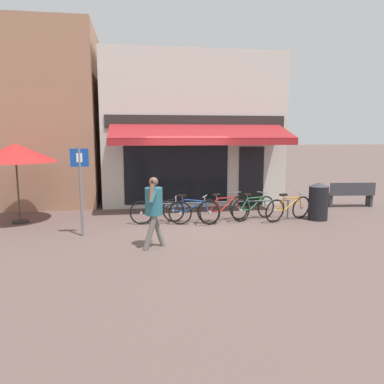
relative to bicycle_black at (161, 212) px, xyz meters
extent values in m
plane|color=brown|center=(0.93, -0.29, -0.36)|extent=(160.00, 160.00, 0.00)
cube|color=beige|center=(1.46, 3.91, 2.33)|extent=(6.52, 3.00, 5.39)
cube|color=black|center=(0.74, 2.39, 0.89)|extent=(3.58, 0.04, 2.20)
cube|color=black|center=(3.42, 2.39, 0.69)|extent=(0.90, 0.04, 2.10)
cube|color=#282623|center=(1.46, 2.39, 2.59)|extent=(6.19, 0.06, 0.44)
cube|color=maroon|center=(1.46, 1.60, 2.26)|extent=(5.87, 1.63, 0.50)
cube|color=maroon|center=(1.46, 0.79, 1.94)|extent=(5.87, 0.03, 0.20)
cube|color=#9E7056|center=(-4.92, 4.41, 2.77)|extent=(5.85, 4.00, 6.26)
cylinder|color=#47494F|center=(1.82, 0.24, 0.19)|extent=(4.27, 0.04, 0.04)
cylinder|color=#47494F|center=(-0.27, 0.24, -0.09)|extent=(0.04, 0.04, 0.55)
cylinder|color=#47494F|center=(3.90, 0.24, -0.09)|extent=(0.04, 0.04, 0.55)
torus|color=black|center=(0.55, -0.09, -0.03)|extent=(0.67, 0.19, 0.67)
cylinder|color=#9E9EA3|center=(0.55, -0.09, -0.03)|extent=(0.08, 0.07, 0.07)
torus|color=black|center=(-0.54, 0.09, -0.03)|extent=(0.67, 0.19, 0.67)
cylinder|color=#9E9EA3|center=(-0.54, 0.09, -0.03)|extent=(0.08, 0.07, 0.07)
cylinder|color=black|center=(0.14, -0.02, 0.12)|extent=(0.61, 0.12, 0.36)
cylinder|color=black|center=(0.10, 0.00, 0.29)|extent=(0.67, 0.15, 0.05)
cylinder|color=black|center=(-0.20, 0.04, 0.13)|extent=(0.12, 0.07, 0.35)
cylinder|color=black|center=(-0.35, 0.06, -0.04)|extent=(0.39, 0.10, 0.05)
cylinder|color=black|center=(-0.39, 0.07, 0.13)|extent=(0.33, 0.07, 0.35)
cylinder|color=black|center=(0.49, -0.07, 0.13)|extent=(0.16, 0.08, 0.32)
cylinder|color=#9E9EA3|center=(-0.25, 0.06, 0.35)|extent=(0.06, 0.04, 0.11)
cube|color=black|center=(-0.26, 0.07, 0.42)|extent=(0.25, 0.14, 0.06)
cylinder|color=#9E9EA3|center=(0.43, -0.05, 0.35)|extent=(0.03, 0.04, 0.14)
cylinder|color=#9E9EA3|center=(0.43, -0.05, 0.42)|extent=(0.11, 0.52, 0.05)
torus|color=black|center=(1.35, -0.16, -0.03)|extent=(0.64, 0.33, 0.68)
cylinder|color=#9E9EA3|center=(1.35, -0.16, -0.03)|extent=(0.09, 0.08, 0.07)
torus|color=black|center=(0.39, 0.27, -0.03)|extent=(0.64, 0.33, 0.68)
cylinder|color=#9E9EA3|center=(0.39, 0.27, -0.03)|extent=(0.09, 0.08, 0.07)
cylinder|color=#1E4793|center=(0.99, 0.00, 0.12)|extent=(0.55, 0.26, 0.36)
cylinder|color=#1E4793|center=(0.95, 0.02, 0.30)|extent=(0.61, 0.30, 0.05)
cylinder|color=#1E4793|center=(0.69, 0.14, 0.13)|extent=(0.11, 0.09, 0.36)
cylinder|color=#1E4793|center=(0.56, 0.19, -0.03)|extent=(0.35, 0.18, 0.05)
cylinder|color=#1E4793|center=(0.52, 0.21, 0.14)|extent=(0.30, 0.15, 0.35)
cylinder|color=#1E4793|center=(1.30, -0.14, 0.13)|extent=(0.15, 0.10, 0.33)
cylinder|color=#9E9EA3|center=(0.64, 0.16, 0.36)|extent=(0.06, 0.05, 0.11)
cube|color=black|center=(0.63, 0.17, 0.43)|extent=(0.26, 0.19, 0.05)
cylinder|color=#9E9EA3|center=(1.25, -0.11, 0.36)|extent=(0.04, 0.04, 0.14)
cylinder|color=#9E9EA3|center=(1.25, -0.11, 0.43)|extent=(0.23, 0.48, 0.04)
torus|color=black|center=(2.37, 0.26, -0.01)|extent=(0.72, 0.45, 0.72)
cylinder|color=#9E9EA3|center=(2.37, 0.26, -0.01)|extent=(0.09, 0.09, 0.08)
torus|color=black|center=(1.37, -0.21, -0.01)|extent=(0.72, 0.45, 0.72)
cylinder|color=#9E9EA3|center=(1.37, -0.21, -0.01)|extent=(0.09, 0.09, 0.08)
cylinder|color=#B21E1E|center=(1.98, 0.10, 0.15)|extent=(0.55, 0.34, 0.38)
cylinder|color=#B21E1E|center=(1.93, 0.11, 0.33)|extent=(0.63, 0.32, 0.05)
cylinder|color=#B21E1E|center=(1.67, -0.04, 0.16)|extent=(0.14, 0.06, 0.38)
cylinder|color=#B21E1E|center=(1.55, -0.13, -0.02)|extent=(0.36, 0.19, 0.05)
cylinder|color=#B21E1E|center=(1.50, -0.12, 0.17)|extent=(0.29, 0.22, 0.37)
cylinder|color=#B21E1E|center=(2.30, 0.25, 0.16)|extent=(0.16, 0.04, 0.35)
cylinder|color=#9E9EA3|center=(1.61, -0.03, 0.39)|extent=(0.06, 0.03, 0.11)
cube|color=black|center=(1.59, -0.03, 0.46)|extent=(0.26, 0.20, 0.06)
cylinder|color=#9E9EA3|center=(2.23, 0.26, 0.39)|extent=(0.04, 0.05, 0.14)
cylinder|color=#9E9EA3|center=(2.22, 0.27, 0.46)|extent=(0.24, 0.48, 0.10)
torus|color=black|center=(3.25, 0.38, -0.03)|extent=(0.65, 0.34, 0.67)
cylinder|color=#9E9EA3|center=(3.25, 0.38, -0.03)|extent=(0.09, 0.09, 0.07)
torus|color=black|center=(2.34, -0.03, -0.03)|extent=(0.65, 0.34, 0.67)
cylinder|color=#9E9EA3|center=(2.34, -0.03, -0.03)|extent=(0.09, 0.09, 0.07)
cylinder|color=#23703D|center=(2.90, 0.23, 0.12)|extent=(0.52, 0.27, 0.36)
cylinder|color=#23703D|center=(2.86, 0.22, 0.30)|extent=(0.58, 0.28, 0.05)
cylinder|color=#23703D|center=(2.62, 0.11, 0.13)|extent=(0.11, 0.05, 0.35)
cylinder|color=#23703D|center=(2.50, 0.04, -0.04)|extent=(0.33, 0.17, 0.05)
cylinder|color=#23703D|center=(2.46, 0.04, 0.14)|extent=(0.28, 0.17, 0.35)
cylinder|color=#23703D|center=(3.20, 0.36, 0.13)|extent=(0.15, 0.07, 0.33)
cylinder|color=#9E9EA3|center=(2.57, 0.10, 0.35)|extent=(0.06, 0.04, 0.11)
cube|color=black|center=(2.55, 0.09, 0.42)|extent=(0.26, 0.19, 0.05)
cylinder|color=#9E9EA3|center=(3.14, 0.35, 0.36)|extent=(0.04, 0.04, 0.14)
cylinder|color=#9E9EA3|center=(3.14, 0.35, 0.43)|extent=(0.23, 0.49, 0.05)
torus|color=black|center=(4.25, 0.07, -0.02)|extent=(0.70, 0.37, 0.70)
cylinder|color=#9E9EA3|center=(4.25, 0.07, -0.02)|extent=(0.09, 0.09, 0.08)
torus|color=black|center=(3.27, -0.31, -0.02)|extent=(0.70, 0.37, 0.70)
cylinder|color=#9E9EA3|center=(3.27, -0.31, -0.02)|extent=(0.09, 0.09, 0.08)
cylinder|color=orange|center=(3.88, -0.09, 0.14)|extent=(0.57, 0.20, 0.37)
cylinder|color=orange|center=(3.85, -0.13, 0.32)|extent=(0.61, 0.27, 0.05)
cylinder|color=orange|center=(3.58, -0.21, 0.15)|extent=(0.11, 0.11, 0.37)
cylinder|color=orange|center=(3.44, -0.24, -0.02)|extent=(0.36, 0.17, 0.05)
cylinder|color=orange|center=(3.41, -0.28, 0.15)|extent=(0.32, 0.11, 0.36)
cylinder|color=orange|center=(4.20, 0.03, 0.15)|extent=(0.14, 0.12, 0.34)
cylinder|color=#9E9EA3|center=(3.54, -0.25, 0.37)|extent=(0.06, 0.05, 0.11)
cube|color=black|center=(3.53, -0.27, 0.44)|extent=(0.26, 0.18, 0.06)
cylinder|color=#9E9EA3|center=(4.15, -0.02, 0.38)|extent=(0.04, 0.05, 0.14)
cylinder|color=#9E9EA3|center=(4.16, -0.03, 0.45)|extent=(0.21, 0.49, 0.08)
cylinder|color=slate|center=(-0.40, -2.32, 0.02)|extent=(0.35, 0.17, 0.80)
cylinder|color=slate|center=(-0.20, -2.08, 0.02)|extent=(0.35, 0.17, 0.80)
cylinder|color=#286675|center=(-0.30, -2.20, 0.70)|extent=(0.43, 0.43, 0.60)
sphere|color=brown|center=(-0.30, -2.20, 1.14)|extent=(0.20, 0.20, 0.20)
cylinder|color=#286675|center=(-0.24, -1.97, 0.70)|extent=(0.30, 0.21, 0.54)
cylinder|color=#286675|center=(-0.33, -2.44, 0.84)|extent=(0.24, 0.22, 0.28)
cylinder|color=brown|center=(-0.36, -2.43, 0.92)|extent=(0.16, 0.22, 0.41)
cube|color=black|center=(-0.34, -2.38, 1.12)|extent=(0.03, 0.07, 0.14)
cylinder|color=black|center=(4.68, -0.14, 0.14)|extent=(0.57, 0.57, 1.01)
cone|color=#33353A|center=(4.68, -0.14, 0.70)|extent=(0.58, 0.58, 0.11)
cylinder|color=slate|center=(-2.02, -0.92, 0.76)|extent=(0.07, 0.07, 2.25)
cube|color=#14429E|center=(-2.02, -0.93, 1.60)|extent=(0.44, 0.02, 0.44)
cube|color=white|center=(-2.02, -0.94, 1.60)|extent=(0.14, 0.01, 0.22)
cylinder|color=#4C3D2D|center=(-4.00, 0.83, 0.75)|extent=(0.05, 0.05, 2.23)
cone|color=red|center=(-4.00, 0.83, 1.66)|extent=(2.30, 2.30, 0.52)
cylinder|color=#262628|center=(-4.00, 0.83, -0.33)|extent=(0.44, 0.44, 0.06)
cube|color=#38383D|center=(6.81, 1.66, 0.09)|extent=(1.64, 0.60, 0.06)
cube|color=#38383D|center=(6.79, 1.47, 0.31)|extent=(1.60, 0.21, 0.40)
cube|color=#38383D|center=(6.10, 1.73, -0.14)|extent=(0.12, 0.36, 0.45)
cube|color=#38383D|center=(7.53, 1.58, -0.14)|extent=(0.12, 0.36, 0.45)
camera|label=1|loc=(-0.73, -10.36, 2.16)|focal=35.00mm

